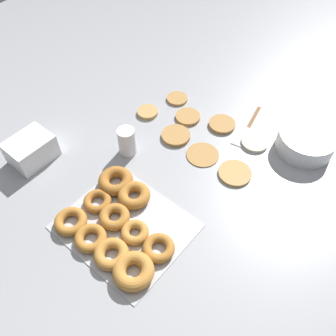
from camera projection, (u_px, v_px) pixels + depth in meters
ground_plane at (182, 152)px, 1.30m from camera, size 3.00×3.00×0.00m
pancake_0 at (176, 136)px, 1.34m from camera, size 0.11×0.11×0.01m
pancake_1 at (203, 154)px, 1.29m from camera, size 0.12×0.12×0.01m
pancake_2 at (255, 142)px, 1.32m from camera, size 0.10×0.10×0.01m
pancake_3 at (188, 117)px, 1.41m from camera, size 0.10×0.10×0.01m
pancake_4 at (177, 99)px, 1.48m from camera, size 0.09×0.09×0.01m
pancake_5 at (148, 112)px, 1.43m from camera, size 0.08×0.08×0.01m
pancake_6 at (222, 124)px, 1.38m from camera, size 0.10×0.10×0.01m
pancake_7 at (235, 173)px, 1.23m from camera, size 0.12×0.12×0.01m
donut_tray at (119, 224)px, 1.09m from camera, size 0.38×0.32×0.04m
batter_bowl at (306, 141)px, 1.28m from camera, size 0.21×0.21×0.07m
container_stack at (31, 150)px, 1.24m from camera, size 0.12×0.15×0.09m
paper_cup at (127, 142)px, 1.26m from camera, size 0.06×0.06×0.11m
spatula at (246, 132)px, 1.36m from camera, size 0.09×0.25×0.01m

